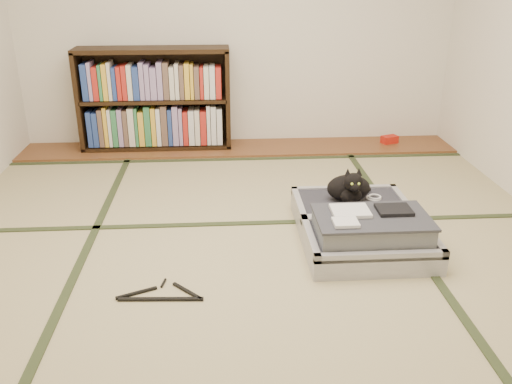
{
  "coord_description": "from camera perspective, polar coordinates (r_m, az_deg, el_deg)",
  "views": [
    {
      "loc": [
        -0.16,
        -2.85,
        1.6
      ],
      "look_at": [
        0.05,
        0.35,
        0.25
      ],
      "focal_mm": 38.0,
      "sensor_mm": 36.0,
      "label": 1
    }
  ],
  "objects": [
    {
      "name": "wood_strip",
      "position": [
        5.11,
        -1.78,
        4.66
      ],
      "size": [
        4.0,
        0.5,
        0.02
      ],
      "primitive_type": "cube",
      "color": "brown",
      "rests_on": "ground"
    },
    {
      "name": "suitcase",
      "position": [
        3.42,
        11.06,
        -3.58
      ],
      "size": [
        0.74,
        0.99,
        0.29
      ],
      "color": "#AAAAAF",
      "rests_on": "floor"
    },
    {
      "name": "red_item",
      "position": [
        5.37,
        13.87,
        5.4
      ],
      "size": [
        0.17,
        0.14,
        0.07
      ],
      "primitive_type": "cube",
      "rotation": [
        0.0,
        0.0,
        0.35
      ],
      "color": "red",
      "rests_on": "wood_strip"
    },
    {
      "name": "tatami_borders",
      "position": [
        3.71,
        -0.92,
        -2.66
      ],
      "size": [
        4.0,
        4.5,
        0.01
      ],
      "color": "#2D381E",
      "rests_on": "ground"
    },
    {
      "name": "cat",
      "position": [
        3.62,
        9.83,
        0.42
      ],
      "size": [
        0.33,
        0.33,
        0.27
      ],
      "color": "black",
      "rests_on": "suitcase"
    },
    {
      "name": "hanger",
      "position": [
        2.91,
        -9.93,
        -10.66
      ],
      "size": [
        0.46,
        0.22,
        0.01
      ],
      "color": "black",
      "rests_on": "floor"
    },
    {
      "name": "bookcase",
      "position": [
        5.09,
        -10.57,
        9.38
      ],
      "size": [
        1.37,
        0.31,
        0.92
      ],
      "color": "black",
      "rests_on": "wood_strip"
    },
    {
      "name": "floor",
      "position": [
        3.27,
        -0.47,
        -6.44
      ],
      "size": [
        4.5,
        4.5,
        0.0
      ],
      "primitive_type": "plane",
      "color": "tan",
      "rests_on": "ground"
    },
    {
      "name": "cable_coil",
      "position": [
        3.73,
        12.32,
        -0.57
      ],
      "size": [
        0.1,
        0.1,
        0.02
      ],
      "color": "white",
      "rests_on": "suitcase"
    }
  ]
}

